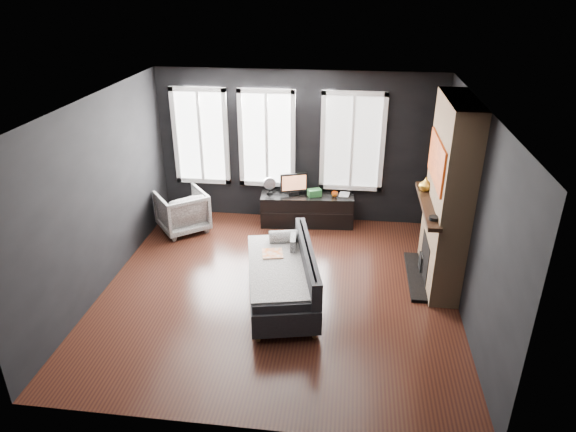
# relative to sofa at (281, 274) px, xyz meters

# --- Properties ---
(floor) EXTENTS (5.00, 5.00, 0.00)m
(floor) POSITION_rel_sofa_xyz_m (-0.07, 0.23, -0.41)
(floor) COLOR black
(floor) RESTS_ON ground
(ceiling) EXTENTS (5.00, 5.00, 0.00)m
(ceiling) POSITION_rel_sofa_xyz_m (-0.07, 0.23, 2.29)
(ceiling) COLOR white
(ceiling) RESTS_ON ground
(wall_back) EXTENTS (5.00, 0.02, 2.70)m
(wall_back) POSITION_rel_sofa_xyz_m (-0.07, 2.73, 0.94)
(wall_back) COLOR black
(wall_back) RESTS_ON ground
(wall_left) EXTENTS (0.02, 5.00, 2.70)m
(wall_left) POSITION_rel_sofa_xyz_m (-2.57, 0.23, 0.94)
(wall_left) COLOR black
(wall_left) RESTS_ON ground
(wall_right) EXTENTS (0.02, 5.00, 2.70)m
(wall_right) POSITION_rel_sofa_xyz_m (2.43, 0.23, 0.94)
(wall_right) COLOR black
(wall_right) RESTS_ON ground
(windows) EXTENTS (4.00, 0.16, 1.76)m
(windows) POSITION_rel_sofa_xyz_m (-0.52, 2.69, 1.97)
(windows) COLOR white
(windows) RESTS_ON wall_back
(fireplace) EXTENTS (0.70, 1.62, 2.70)m
(fireplace) POSITION_rel_sofa_xyz_m (2.23, 0.83, 0.94)
(fireplace) COLOR #93724C
(fireplace) RESTS_ON floor
(sofa) EXTENTS (1.34, 2.07, 0.82)m
(sofa) POSITION_rel_sofa_xyz_m (0.00, 0.00, 0.00)
(sofa) COLOR #262628
(sofa) RESTS_ON floor
(stripe_pillow) EXTENTS (0.10, 0.32, 0.31)m
(stripe_pillow) POSITION_rel_sofa_xyz_m (0.11, 0.48, 0.18)
(stripe_pillow) COLOR gray
(stripe_pillow) RESTS_ON sofa
(armchair) EXTENTS (1.06, 1.05, 0.80)m
(armchair) POSITION_rel_sofa_xyz_m (-2.02, 1.93, -0.01)
(armchair) COLOR silver
(armchair) RESTS_ON floor
(media_console) EXTENTS (1.68, 0.65, 0.57)m
(media_console) POSITION_rel_sofa_xyz_m (0.13, 2.47, -0.13)
(media_console) COLOR black
(media_console) RESTS_ON floor
(monitor) EXTENTS (0.51, 0.28, 0.45)m
(monitor) POSITION_rel_sofa_xyz_m (-0.11, 2.47, 0.38)
(monitor) COLOR black
(monitor) RESTS_ON media_console
(desk_fan) EXTENTS (0.27, 0.27, 0.32)m
(desk_fan) POSITION_rel_sofa_xyz_m (-0.54, 2.45, 0.31)
(desk_fan) COLOR #9E9E9E
(desk_fan) RESTS_ON media_console
(mug) EXTENTS (0.12, 0.10, 0.11)m
(mug) POSITION_rel_sofa_xyz_m (0.62, 2.46, 0.21)
(mug) COLOR orange
(mug) RESTS_ON media_console
(book) EXTENTS (0.18, 0.04, 0.24)m
(book) POSITION_rel_sofa_xyz_m (0.70, 2.55, 0.27)
(book) COLOR #B3A28C
(book) RESTS_ON media_console
(storage_box) EXTENTS (0.27, 0.22, 0.12)m
(storage_box) POSITION_rel_sofa_xyz_m (0.26, 2.44, 0.22)
(storage_box) COLOR #296D34
(storage_box) RESTS_ON media_console
(mantel_vase) EXTENTS (0.22, 0.23, 0.20)m
(mantel_vase) POSITION_rel_sofa_xyz_m (1.98, 1.28, 0.92)
(mantel_vase) COLOR gold
(mantel_vase) RESTS_ON fireplace
(mantel_clock) EXTENTS (0.14, 0.14, 0.04)m
(mantel_clock) POSITION_rel_sofa_xyz_m (1.98, 0.28, 0.84)
(mantel_clock) COLOR black
(mantel_clock) RESTS_ON fireplace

